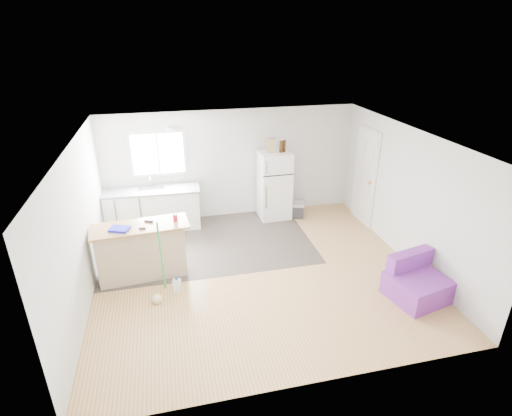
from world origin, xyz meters
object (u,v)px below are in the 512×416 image
at_px(cleaner_jug, 177,286).
at_px(mop, 158,289).
at_px(kitchen_cabinets, 153,208).
at_px(bottle_left, 281,147).
at_px(cooler, 294,209).
at_px(refrigerator, 274,185).
at_px(blue_tray, 120,229).
at_px(purple_seat, 416,283).
at_px(red_cup, 175,217).
at_px(bottle_right, 284,146).
at_px(peninsula, 142,251).
at_px(cardboard_box, 271,146).

height_order(cleaner_jug, mop, mop).
bearing_deg(mop, kitchen_cabinets, 92.08).
bearing_deg(bottle_left, cooler, -6.03).
distance_m(kitchen_cabinets, mop, 2.64).
height_order(refrigerator, blue_tray, refrigerator).
height_order(refrigerator, purple_seat, refrigerator).
relative_size(red_cup, bottle_right, 0.48).
bearing_deg(blue_tray, cleaner_jug, -32.94).
distance_m(peninsula, bottle_left, 3.59).
bearing_deg(red_cup, cardboard_box, 38.80).
xyz_separation_m(refrigerator, mop, (-2.59, -2.60, -0.53)).
relative_size(refrigerator, red_cup, 12.70).
xyz_separation_m(refrigerator, cooler, (0.44, -0.13, -0.59)).
bearing_deg(red_cup, kitchen_cabinets, 103.40).
bearing_deg(peninsula, cardboard_box, 28.14).
distance_m(peninsula, blue_tray, 0.58).
relative_size(cleaner_jug, bottle_left, 1.10).
distance_m(mop, bottle_right, 4.03).
distance_m(cleaner_jug, red_cup, 1.13).
bearing_deg(red_cup, peninsula, -174.67).
xyz_separation_m(kitchen_cabinets, cooler, (3.08, -0.15, -0.27)).
distance_m(bottle_left, bottle_right, 0.09).
distance_m(cleaner_jug, blue_tray, 1.30).
bearing_deg(kitchen_cabinets, red_cup, -74.11).
bearing_deg(cardboard_box, bottle_left, -14.03).
height_order(kitchen_cabinets, cooler, kitchen_cabinets).
distance_m(mop, cardboard_box, 3.85).
bearing_deg(refrigerator, cooler, -17.10).
distance_m(blue_tray, cardboard_box, 3.60).
relative_size(purple_seat, blue_tray, 3.25).
xyz_separation_m(cleaner_jug, bottle_right, (2.49, 2.37, 1.53)).
bearing_deg(bottle_right, kitchen_cabinets, 178.49).
height_order(bottle_left, bottle_right, same).
bearing_deg(kitchen_cabinets, cleaner_jug, -79.45).
height_order(peninsula, blue_tray, blue_tray).
bearing_deg(cleaner_jug, peninsula, 144.04).
xyz_separation_m(blue_tray, cardboard_box, (3.01, 1.85, 0.69)).
relative_size(cooler, cardboard_box, 1.76).
bearing_deg(bottle_right, cardboard_box, 178.02).
distance_m(peninsula, cooler, 3.68).
xyz_separation_m(refrigerator, bottle_right, (0.19, -0.05, 0.89)).
distance_m(peninsula, red_cup, 0.81).
relative_size(kitchen_cabinets, refrigerator, 1.32).
bearing_deg(cardboard_box, bottle_right, -1.98).
relative_size(cleaner_jug, bottle_right, 1.10).
bearing_deg(cooler, cleaner_jug, -121.64).
distance_m(cooler, blue_tray, 4.05).
height_order(red_cup, blue_tray, red_cup).
bearing_deg(purple_seat, bottle_left, 98.83).
xyz_separation_m(refrigerator, bottle_left, (0.10, -0.09, 0.89)).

